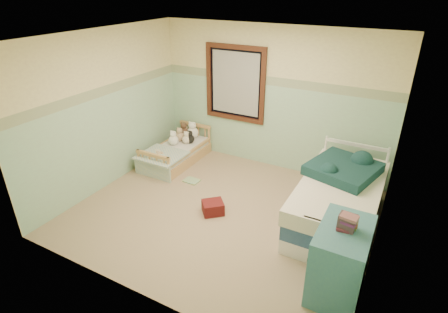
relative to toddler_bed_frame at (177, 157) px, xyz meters
The scene contains 31 objects.
floor 1.89m from the toddler_bed_frame, 33.87° to the right, with size 4.20×3.60×0.02m, color #987657.
ceiling 3.07m from the toddler_bed_frame, 33.87° to the right, with size 4.20×3.60×0.02m, color silver.
wall_back 2.09m from the toddler_bed_frame, 25.61° to the left, with size 4.20×0.04×2.50m, color beige.
wall_front 3.45m from the toddler_bed_frame, 61.24° to the right, with size 4.20×0.04×2.50m, color beige.
wall_left 1.65m from the toddler_bed_frame, 117.03° to the right, with size 0.04×3.60×2.50m, color beige.
wall_right 3.98m from the toddler_bed_frame, 15.99° to the right, with size 0.04×3.60×2.50m, color beige.
wainscot_mint 1.85m from the toddler_bed_frame, 25.17° to the left, with size 4.20×0.01×1.50m, color #96BA9D.
border_strip 2.28m from the toddler_bed_frame, 25.17° to the left, with size 4.20×0.01×0.15m, color #425E49.
window_frame 1.76m from the toddler_bed_frame, 39.40° to the left, with size 1.16×0.06×1.36m, color #34150D.
window_blinds 1.76m from the toddler_bed_frame, 39.80° to the left, with size 0.92×0.01×1.12m, color #BABAB6.
toddler_bed_frame is the anchor object (origin of this frame).
toddler_mattress 0.15m from the toddler_bed_frame, ahead, with size 0.65×1.35×0.12m, color white.
patchwork_quilt 0.49m from the toddler_bed_frame, 90.00° to the right, with size 0.77×0.71×0.03m, color #79A2BA.
plush_bed_brown 0.61m from the toddler_bed_frame, 106.70° to the left, with size 0.20×0.20×0.20m, color brown.
plush_bed_white 0.60m from the toddler_bed_frame, 84.29° to the left, with size 0.23×0.23×0.23m, color white.
plush_bed_tan 0.42m from the toddler_bed_frame, 109.65° to the left, with size 0.18×0.18×0.18m, color tan.
plush_bed_dark 0.43m from the toddler_bed_frame, 65.10° to the left, with size 0.17×0.17×0.17m, color black.
plush_floor_cream 0.37m from the toddler_bed_frame, 118.03° to the right, with size 0.23×0.23×0.23m, color #F4E3C6.
plush_floor_tan 0.41m from the toddler_bed_frame, 100.39° to the right, with size 0.24×0.24×0.24m, color tan.
twin_bed_frame 3.16m from the toddler_bed_frame, ahead, with size 0.98×1.97×0.22m, color white.
twin_boxspring 3.17m from the toddler_bed_frame, ahead, with size 0.98×1.97×0.22m, color navy.
twin_mattress 3.19m from the toddler_bed_frame, ahead, with size 1.02×2.01×0.22m, color white.
teal_blanket 3.14m from the toddler_bed_frame, ahead, with size 0.84×0.89×0.14m, color #183F3F.
dresser 3.84m from the toddler_bed_frame, 27.36° to the right, with size 0.52×0.83×0.83m, color teal.
book_stack 3.91m from the toddler_bed_frame, 27.33° to the right, with size 0.17×0.13×0.17m, color brown.
red_pillow 1.85m from the toddler_bed_frame, 38.01° to the right, with size 0.30×0.26×0.19m, color maroon.
floor_book 0.84m from the toddler_bed_frame, 37.27° to the right, with size 0.26×0.20×0.02m, color yellow.
extra_plush_0 0.33m from the toddler_bed_frame, 147.11° to the left, with size 0.19×0.19×0.19m, color white.
extra_plush_1 0.39m from the toddler_bed_frame, 69.60° to the left, with size 0.17×0.17×0.17m, color #F4E3C6.
extra_plush_2 0.50m from the toddler_bed_frame, 115.51° to the left, with size 0.15×0.15×0.15m, color brown.
extra_plush_3 0.62m from the toddler_bed_frame, 104.34° to the left, with size 0.15×0.15×0.15m, color #F4E3C6.
Camera 1 is at (2.14, -3.91, 3.12)m, focal length 28.82 mm.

